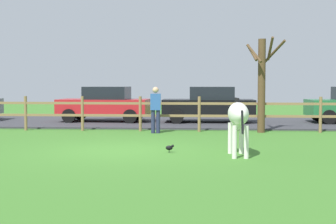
# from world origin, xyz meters

# --- Properties ---
(ground_plane) EXTENTS (60.00, 60.00, 0.00)m
(ground_plane) POSITION_xyz_m (0.00, 0.00, 0.00)
(ground_plane) COLOR #3D7528
(parking_asphalt) EXTENTS (28.00, 7.40, 0.05)m
(parking_asphalt) POSITION_xyz_m (0.00, 9.30, 0.03)
(parking_asphalt) COLOR #38383D
(parking_asphalt) RESTS_ON ground_plane
(paddock_fence) EXTENTS (21.76, 0.11, 1.29)m
(paddock_fence) POSITION_xyz_m (-0.18, 5.00, 0.74)
(paddock_fence) COLOR olive
(paddock_fence) RESTS_ON ground_plane
(bare_tree) EXTENTS (1.40, 1.39, 3.40)m
(bare_tree) POSITION_xyz_m (4.22, 4.90, 1.83)
(bare_tree) COLOR #513A23
(bare_tree) RESTS_ON ground_plane
(zebra) EXTENTS (0.57, 1.94, 1.41)m
(zebra) POSITION_xyz_m (2.99, -0.69, 0.93)
(zebra) COLOR white
(zebra) RESTS_ON ground_plane
(crow_on_grass) EXTENTS (0.22, 0.10, 0.20)m
(crow_on_grass) POSITION_xyz_m (1.30, -0.32, 0.13)
(crow_on_grass) COLOR black
(crow_on_grass) RESTS_ON ground_plane
(parked_car_red) EXTENTS (4.06, 1.99, 1.56)m
(parked_car_red) POSITION_xyz_m (-2.29, 8.72, 0.84)
(parked_car_red) COLOR red
(parked_car_red) RESTS_ON parking_asphalt
(parked_car_black) EXTENTS (4.02, 1.92, 1.56)m
(parked_car_black) POSITION_xyz_m (2.38, 8.69, 0.84)
(parked_car_black) COLOR black
(parked_car_black) RESTS_ON parking_asphalt
(visitor_near_fence) EXTENTS (0.37, 0.24, 1.64)m
(visitor_near_fence) POSITION_xyz_m (0.46, 4.36, 0.91)
(visitor_near_fence) COLOR #232847
(visitor_near_fence) RESTS_ON ground_plane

